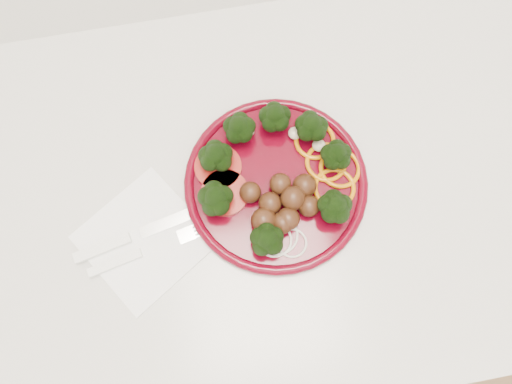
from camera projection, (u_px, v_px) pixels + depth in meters
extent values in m
cube|color=beige|center=(314.00, 236.00, 1.15)|extent=(2.40, 0.60, 0.87)
cube|color=beige|center=(348.00, 176.00, 0.72)|extent=(2.40, 0.60, 0.03)
cylinder|color=#4A020F|center=(276.00, 184.00, 0.70)|extent=(0.25, 0.25, 0.01)
torus|color=#4A020F|center=(276.00, 183.00, 0.69)|extent=(0.26, 0.26, 0.01)
sphere|color=#432210|center=(288.00, 219.00, 0.66)|extent=(0.03, 0.03, 0.03)
sphere|color=#432210|center=(305.00, 186.00, 0.67)|extent=(0.03, 0.03, 0.03)
sphere|color=#432210|center=(263.00, 220.00, 0.66)|extent=(0.03, 0.03, 0.03)
sphere|color=#432210|center=(293.00, 199.00, 0.67)|extent=(0.03, 0.03, 0.03)
sphere|color=#432210|center=(280.00, 185.00, 0.67)|extent=(0.03, 0.03, 0.03)
sphere|color=#432210|center=(250.00, 192.00, 0.67)|extent=(0.03, 0.03, 0.03)
sphere|color=#432210|center=(270.00, 203.00, 0.67)|extent=(0.03, 0.03, 0.03)
sphere|color=#432210|center=(309.00, 206.00, 0.66)|extent=(0.03, 0.03, 0.03)
sphere|color=#432210|center=(282.00, 223.00, 0.66)|extent=(0.03, 0.03, 0.03)
torus|color=#C56D07|center=(326.00, 162.00, 0.70)|extent=(0.06, 0.06, 0.01)
torus|color=#C56D07|center=(334.00, 188.00, 0.69)|extent=(0.06, 0.06, 0.01)
torus|color=#C56D07|center=(315.00, 140.00, 0.70)|extent=(0.06, 0.06, 0.01)
torus|color=#C56D07|center=(340.00, 168.00, 0.69)|extent=(0.06, 0.06, 0.01)
cylinder|color=#720A07|center=(218.00, 167.00, 0.69)|extent=(0.07, 0.07, 0.01)
cylinder|color=#720A07|center=(225.00, 193.00, 0.68)|extent=(0.07, 0.07, 0.01)
torus|color=beige|center=(274.00, 240.00, 0.67)|extent=(0.05, 0.05, 0.00)
torus|color=beige|center=(292.00, 243.00, 0.66)|extent=(0.04, 0.04, 0.00)
torus|color=beige|center=(278.00, 235.00, 0.67)|extent=(0.06, 0.06, 0.00)
ellipsoid|color=#C6B793|center=(295.00, 133.00, 0.70)|extent=(0.02, 0.02, 0.01)
ellipsoid|color=#C6B793|center=(248.00, 131.00, 0.70)|extent=(0.02, 0.02, 0.01)
ellipsoid|color=#C6B793|center=(319.00, 146.00, 0.70)|extent=(0.02, 0.02, 0.01)
cube|color=white|center=(145.00, 240.00, 0.68)|extent=(0.20, 0.20, 0.00)
cube|color=silver|center=(177.00, 219.00, 0.68)|extent=(0.11, 0.04, 0.00)
cube|color=white|center=(103.00, 248.00, 0.67)|extent=(0.08, 0.03, 0.01)
cube|color=white|center=(115.00, 263.00, 0.66)|extent=(0.07, 0.03, 0.01)
cube|color=silver|center=(186.00, 235.00, 0.68)|extent=(0.03, 0.02, 0.00)
cube|color=silver|center=(204.00, 234.00, 0.68)|extent=(0.03, 0.01, 0.00)
cube|color=silver|center=(203.00, 230.00, 0.68)|extent=(0.03, 0.01, 0.00)
cube|color=silver|center=(201.00, 227.00, 0.68)|extent=(0.03, 0.01, 0.00)
cube|color=silver|center=(200.00, 223.00, 0.68)|extent=(0.03, 0.01, 0.00)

